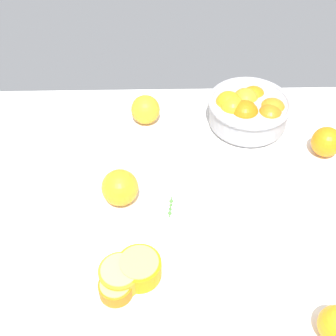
{
  "coord_description": "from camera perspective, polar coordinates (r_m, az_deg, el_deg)",
  "views": [
    {
      "loc": [
        1.07,
        -69.41,
        84.17
      ],
      "look_at": [
        2.52,
        2.22,
        8.91
      ],
      "focal_mm": 50.2,
      "sensor_mm": 36.0,
      "label": 1
    }
  ],
  "objects": [
    {
      "name": "ground_plane",
      "position": [
        1.1,
        -1.29,
        -4.59
      ],
      "size": [
        119.68,
        85.54,
        3.0
      ],
      "primitive_type": "cube",
      "color": "white"
    },
    {
      "name": "fruit_bowl",
      "position": [
        1.27,
        9.78,
        6.93
      ],
      "size": [
        21.92,
        21.92,
        10.04
      ],
      "color": "#99999E",
      "rests_on": "ground_plane"
    },
    {
      "name": "cutting_board",
      "position": [
        0.96,
        -6.2,
        -14.59
      ],
      "size": [
        35.32,
        21.82,
        1.93
      ],
      "primitive_type": "cube",
      "rotation": [
        0.0,
        0.0,
        0.04
      ],
      "color": "beige",
      "rests_on": "ground_plane"
    },
    {
      "name": "orange_half_0",
      "position": [
        0.93,
        -6.36,
        -14.32
      ],
      "size": [
        6.58,
        6.58,
        3.45
      ],
      "color": "orange",
      "rests_on": "cutting_board"
    },
    {
      "name": "orange_half_1",
      "position": [
        0.94,
        -3.49,
        -12.04
      ],
      "size": [
        8.68,
        8.68,
        4.71
      ],
      "color": "orange",
      "rests_on": "cutting_board"
    },
    {
      "name": "orange_half_2",
      "position": [
        0.94,
        -5.81,
        -12.85
      ],
      "size": [
        8.27,
        8.27,
        4.45
      ],
      "color": "orange",
      "rests_on": "cutting_board"
    },
    {
      "name": "loose_orange_0",
      "position": [
        1.07,
        -5.86,
        -2.38
      ],
      "size": [
        8.46,
        8.46,
        8.46
      ],
      "primitive_type": "sphere",
      "color": "orange",
      "rests_on": "ground_plane"
    },
    {
      "name": "loose_orange_1",
      "position": [
        1.24,
        18.69,
        3.03
      ],
      "size": [
        7.62,
        7.62,
        7.62
      ],
      "primitive_type": "sphere",
      "color": "orange",
      "rests_on": "ground_plane"
    },
    {
      "name": "loose_orange_3",
      "position": [
        1.27,
        -2.75,
        7.11
      ],
      "size": [
        7.8,
        7.8,
        7.8
      ],
      "primitive_type": "sphere",
      "color": "orange",
      "rests_on": "ground_plane"
    },
    {
      "name": "herb_sprig_0",
      "position": [
        1.08,
        0.31,
        -4.69
      ],
      "size": [
        1.38,
        6.0,
        0.97
      ],
      "color": "#447735",
      "rests_on": "ground_plane"
    }
  ]
}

